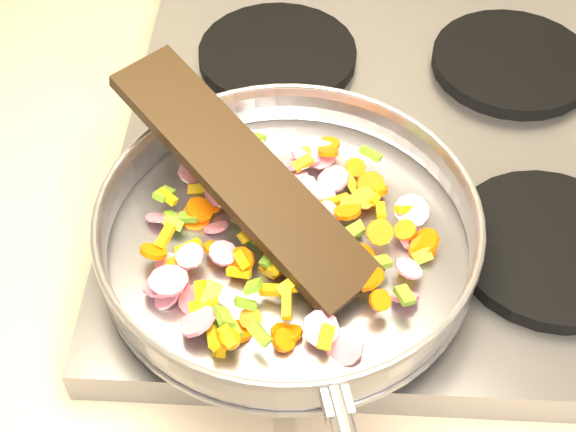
{
  "coord_description": "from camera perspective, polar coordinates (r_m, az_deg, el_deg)",
  "views": [
    {
      "loc": [
        -0.79,
        1.04,
        1.56
      ],
      "look_at": [
        -0.81,
        1.51,
        1.0
      ],
      "focal_mm": 50.0,
      "sensor_mm": 36.0,
      "label": 1
    }
  ],
  "objects": [
    {
      "name": "cooktop",
      "position": [
        0.9,
        7.68,
        4.09
      ],
      "size": [
        0.6,
        0.6,
        0.04
      ],
      "primitive_type": "cube",
      "color": "#939399",
      "rests_on": "counter_top"
    },
    {
      "name": "grate_fl",
      "position": [
        0.78,
        -2.0,
        -1.38
      ],
      "size": [
        0.19,
        0.19,
        0.02
      ],
      "primitive_type": "cylinder",
      "color": "black",
      "rests_on": "cooktop"
    },
    {
      "name": "grate_fr",
      "position": [
        0.81,
        18.1,
        -2.11
      ],
      "size": [
        0.19,
        0.19,
        0.02
      ],
      "primitive_type": "cylinder",
      "color": "black",
      "rests_on": "cooktop"
    },
    {
      "name": "grate_bl",
      "position": [
        0.98,
        -0.75,
        11.41
      ],
      "size": [
        0.19,
        0.19,
        0.02
      ],
      "primitive_type": "cylinder",
      "color": "black",
      "rests_on": "cooktop"
    },
    {
      "name": "grate_br",
      "position": [
        1.01,
        15.65,
        10.49
      ],
      "size": [
        0.19,
        0.19,
        0.02
      ],
      "primitive_type": "cylinder",
      "color": "black",
      "rests_on": "cooktop"
    },
    {
      "name": "saute_pan",
      "position": [
        0.74,
        0.03,
        -0.97
      ],
      "size": [
        0.39,
        0.55,
        0.05
      ],
      "rotation": [
        0.0,
        0.0,
        0.25
      ],
      "color": "#9E9EA5",
      "rests_on": "grate_fl"
    },
    {
      "name": "vegetable_heap",
      "position": [
        0.75,
        -0.37,
        -1.21
      ],
      "size": [
        0.28,
        0.27,
        0.05
      ],
      "color": "gold",
      "rests_on": "saute_pan"
    },
    {
      "name": "wooden_spatula",
      "position": [
        0.74,
        -3.31,
        3.02
      ],
      "size": [
        0.27,
        0.26,
        0.09
      ],
      "primitive_type": "cube",
      "rotation": [
        0.0,
        -0.26,
        2.38
      ],
      "color": "black",
      "rests_on": "saute_pan"
    }
  ]
}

